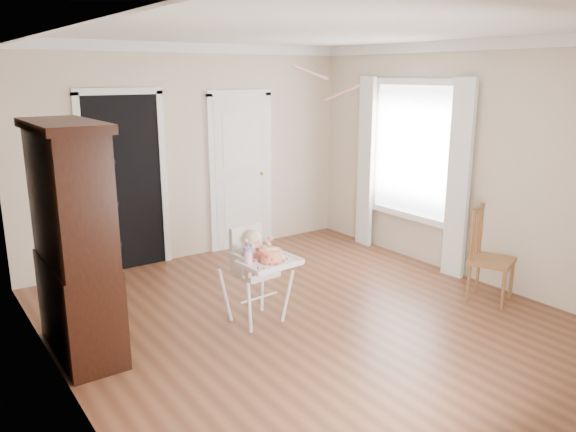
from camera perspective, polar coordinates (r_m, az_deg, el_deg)
floor at (r=5.59m, az=2.17°, el=-10.44°), size 5.00×5.00×0.00m
ceiling at (r=5.09m, az=2.46°, el=18.35°), size 5.00×5.00×0.00m
wall_back at (r=7.29m, az=-9.73°, el=6.30°), size 4.50×0.00×4.50m
wall_left at (r=4.24m, az=-22.69°, el=-0.31°), size 0.00×5.00×5.00m
wall_right at (r=6.76m, az=17.74°, el=5.21°), size 0.00×5.00×5.00m
crown_molding at (r=5.09m, az=2.46°, el=17.68°), size 4.50×5.00×0.12m
doorway at (r=6.99m, az=-16.27°, el=3.58°), size 1.06×0.05×2.22m
closet_door at (r=7.65m, az=-4.80°, el=4.35°), size 0.96×0.09×2.13m
window_right at (r=7.22m, az=12.32°, el=5.59°), size 0.13×1.84×2.30m
high_chair at (r=5.34m, az=-3.27°, el=-4.89°), size 0.58×0.71×0.95m
baby at (r=5.32m, az=-3.42°, el=-3.56°), size 0.27×0.20×0.39m
cake at (r=5.15m, az=-1.70°, el=-4.03°), size 0.26×0.26×0.12m
sippy_cup at (r=5.12m, az=-4.06°, el=-3.96°), size 0.08×0.08×0.19m
china_cabinet at (r=4.96m, az=-20.89°, el=-2.44°), size 0.52×1.17×1.98m
dining_chair at (r=6.24m, az=19.75°, el=-4.03°), size 0.53×0.53×1.00m
streamer at (r=5.77m, az=2.23°, el=14.37°), size 0.12×0.49×0.15m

